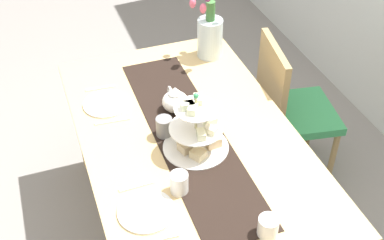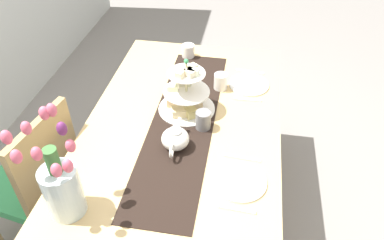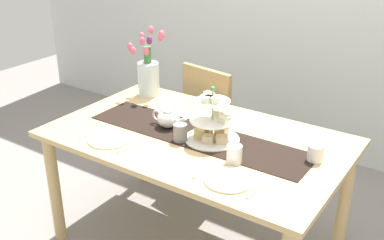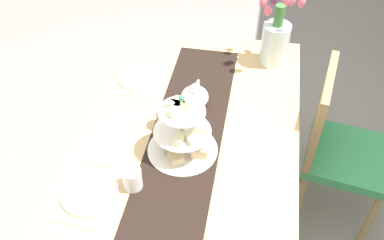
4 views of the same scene
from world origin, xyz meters
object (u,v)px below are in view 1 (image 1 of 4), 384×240
Objects in this scene: chair_left at (288,106)px; fork_left at (100,88)px; tulip_vase at (210,31)px; dinner_plate_right at (146,211)px; cream_jug at (268,227)px; mug_grey at (164,127)px; mug_white_text at (179,183)px; fork_right at (137,186)px; knife_right at (157,239)px; dining_table at (189,150)px; knife_left at (112,121)px; dinner_plate_left at (106,104)px; tiered_cake_stand at (197,132)px; teapot at (175,101)px.

chair_left is 6.07× the size of fork_left.
tulip_vase is 1.21m from dinner_plate_right.
mug_grey reaches higher than cream_jug.
dinner_plate_right is at bearing -69.16° from mug_white_text.
chair_left is at bearing 107.96° from mug_grey.
knife_right is (0.29, 0.00, 0.00)m from fork_right.
dining_table is 0.39m from knife_left.
dinner_plate_left is at bearing 180.00° from fork_right.
cream_jug is (0.55, 0.09, -0.05)m from tiered_cake_stand.
mug_grey is at bearing -37.96° from tulip_vase.
chair_left is 1.19m from fork_right.
cream_jug is at bearing 6.10° from teapot.
knife_right is 1.79× the size of mug_grey.
chair_left is 3.96× the size of dinner_plate_right.
tiered_cake_stand is 1.32× the size of dinner_plate_right.
mug_grey is at bearing 142.78° from fork_right.
dinner_plate_right reaches higher than fork_left.
mug_grey is (0.32, 0.21, 0.05)m from dinner_plate_left.
fork_right is 0.88× the size of knife_right.
cream_jug is at bearing -33.65° from chair_left.
knife_left and fork_right have the same top height.
knife_left is at bearing -163.38° from mug_white_text.
teapot is 0.79m from knife_right.
dining_table is at bearing 55.88° from knife_left.
chair_left reaches higher than mug_grey.
mug_white_text is at bearing -7.53° from mug_grey.
fork_left is 1.03m from knife_right.
fork_left is (-0.20, -1.03, 0.24)m from chair_left.
tiered_cake_stand reaches higher than knife_right.
teapot is at bearing -81.57° from chair_left.
tulip_vase is at bearing -130.09° from chair_left.
tiered_cake_stand reaches higher than fork_right.
cream_jug is 1.22m from fork_left.
tiered_cake_stand is 0.54m from knife_right.
dining_table is 19.12× the size of cream_jug.
fork_right is (-0.14, 0.00, -0.00)m from dinner_plate_right.
dinner_plate_left is 0.60m from fork_right.
chair_left is 2.03× the size of tulip_vase.
fork_right is at bearing 0.00° from fork_left.
tiered_cake_stand reaches higher than teapot.
fork_right is at bearing -37.22° from mug_grey.
tulip_vase reaches higher than fork_left.
tulip_vase is 2.99× the size of fork_left.
chair_left is 1.35m from knife_right.
mug_white_text is at bearing -25.48° from dining_table.
fork_right is (0.24, -0.31, 0.10)m from dining_table.
teapot is 1.59× the size of fork_left.
knife_left is 1.79× the size of mug_grey.
dining_table is 3.62× the size of tulip_vase.
knife_left is 0.56m from mug_white_text.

